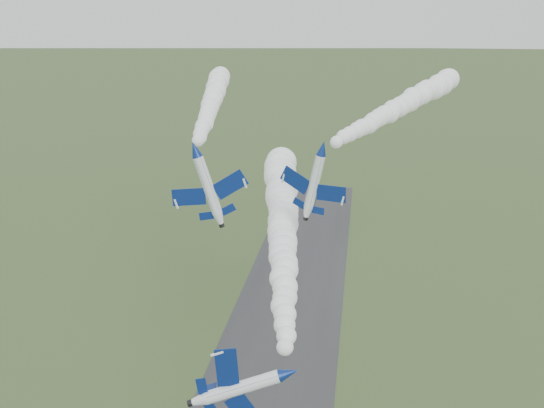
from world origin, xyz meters
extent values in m
cube|color=#302F32|center=(0.00, 30.00, 0.02)|extent=(24.00, 260.00, 0.04)
cylinder|color=white|center=(8.60, -8.06, 30.37)|extent=(3.06, 7.58, 1.66)
cone|color=navy|center=(9.50, -12.64, 30.37)|extent=(2.01, 2.22, 1.66)
cone|color=white|center=(7.73, -3.66, 30.37)|extent=(1.94, 1.88, 1.66)
cylinder|color=black|center=(7.56, -2.79, 30.37)|extent=(0.93, 0.68, 0.84)
ellipsoid|color=black|center=(9.43, -9.84, 30.52)|extent=(1.58, 2.70, 1.11)
cube|color=navy|center=(7.54, -7.55, 32.84)|extent=(1.74, 2.34, 3.89)
cube|color=navy|center=(9.14, -7.24, 27.82)|extent=(1.74, 2.34, 3.89)
cube|color=navy|center=(7.46, -4.52, 31.71)|extent=(0.80, 1.07, 1.70)
cube|color=navy|center=(8.31, -4.35, 29.03)|extent=(0.80, 1.07, 1.70)
cube|color=navy|center=(8.99, -4.43, 30.72)|extent=(2.11, 1.74, 0.70)
cylinder|color=white|center=(-8.20, 21.18, 45.29)|extent=(3.44, 8.79, 1.91)
cone|color=navy|center=(-7.22, 15.85, 45.29)|extent=(2.29, 2.56, 1.91)
cone|color=white|center=(-9.14, 26.31, 45.29)|extent=(2.21, 2.16, 1.91)
cylinder|color=black|center=(-9.33, 27.31, 45.29)|extent=(1.06, 0.78, 0.97)
ellipsoid|color=black|center=(-7.96, 18.98, 45.84)|extent=(1.79, 3.13, 1.27)
cube|color=navy|center=(-11.19, 21.46, 44.26)|extent=(4.91, 3.24, 1.50)
cube|color=navy|center=(-5.42, 22.52, 46.03)|extent=(4.91, 3.24, 1.50)
cube|color=navy|center=(-10.52, 25.12, 44.82)|extent=(2.16, 1.47, 0.69)
cube|color=navy|center=(-7.44, 25.69, 45.76)|extent=(2.16, 1.47, 0.69)
cube|color=navy|center=(-9.31, 25.09, 46.56)|extent=(1.05, 1.75, 2.19)
cylinder|color=white|center=(9.45, 20.54, 46.17)|extent=(4.06, 7.78, 1.63)
cone|color=navy|center=(7.87, 15.97, 46.17)|extent=(2.20, 2.43, 1.63)
cone|color=white|center=(10.98, 24.94, 46.17)|extent=(2.08, 2.09, 1.63)
cylinder|color=black|center=(11.28, 25.81, 46.17)|extent=(0.96, 0.79, 0.83)
ellipsoid|color=black|center=(8.91, 18.64, 46.67)|extent=(1.89, 2.84, 1.09)
cube|color=navy|center=(7.14, 22.12, 46.63)|extent=(4.62, 3.42, 1.03)
cube|color=navy|center=(12.19, 20.37, 45.44)|extent=(4.62, 3.42, 1.03)
cube|color=navy|center=(9.36, 24.63, 46.48)|extent=(2.03, 1.54, 0.48)
cube|color=navy|center=(12.06, 23.70, 45.85)|extent=(2.03, 1.54, 0.48)
cube|color=navy|center=(10.88, 23.88, 47.33)|extent=(0.99, 1.56, 1.99)
camera|label=1|loc=(14.55, -58.22, 63.97)|focal=40.00mm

